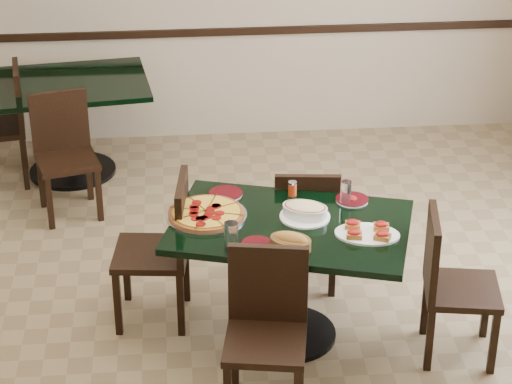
{
  "coord_description": "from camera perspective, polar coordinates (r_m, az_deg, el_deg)",
  "views": [
    {
      "loc": [
        -0.47,
        -4.98,
        3.42
      ],
      "look_at": [
        -0.01,
        0.0,
        0.85
      ],
      "focal_mm": 70.0,
      "sensor_mm": 36.0,
      "label": 1
    }
  ],
  "objects": [
    {
      "name": "floor",
      "position": [
        6.06,
        0.14,
        -7.18
      ],
      "size": [
        5.5,
        5.5,
        0.0
      ],
      "primitive_type": "plane",
      "color": "olive",
      "rests_on": "ground"
    },
    {
      "name": "side_plate_far_r",
      "position": [
        5.76,
        5.51,
        -0.43
      ],
      "size": [
        0.19,
        0.19,
        0.03
      ],
      "rotation": [
        0.0,
        0.0,
        -0.33
      ],
      "color": "white",
      "rests_on": "main_table"
    },
    {
      "name": "back_table",
      "position": [
        7.7,
        -10.73,
        4.63
      ],
      "size": [
        1.32,
        1.03,
        0.75
      ],
      "rotation": [
        0.0,
        0.0,
        0.12
      ],
      "color": "black",
      "rests_on": "floor"
    },
    {
      "name": "side_plate_far_l",
      "position": [
        5.81,
        -1.74,
        -0.09
      ],
      "size": [
        0.2,
        0.2,
        0.02
      ],
      "rotation": [
        0.0,
        0.0,
        -0.37
      ],
      "color": "white",
      "rests_on": "main_table"
    },
    {
      "name": "chair_left",
      "position": [
        5.82,
        -5.23,
        -2.92
      ],
      "size": [
        0.47,
        0.47,
        0.91
      ],
      "rotation": [
        0.0,
        0.0,
        -1.69
      ],
      "color": "black",
      "rests_on": "floor"
    },
    {
      "name": "back_chair_left",
      "position": [
        7.68,
        -14.08,
        4.1
      ],
      "size": [
        0.48,
        0.48,
        0.91
      ],
      "rotation": [
        0.0,
        0.0,
        -1.43
      ],
      "color": "black",
      "rests_on": "floor"
    },
    {
      "name": "bruschetta_platter",
      "position": [
        5.41,
        6.38,
        -2.27
      ],
      "size": [
        0.4,
        0.32,
        0.05
      ],
      "rotation": [
        0.0,
        0.0,
        -0.25
      ],
      "color": "white",
      "rests_on": "main_table"
    },
    {
      "name": "main_table",
      "position": [
        5.6,
        1.94,
        -3.45
      ],
      "size": [
        1.49,
        1.18,
        0.75
      ],
      "rotation": [
        0.0,
        0.0,
        -0.29
      ],
      "color": "black",
      "rests_on": "floor"
    },
    {
      "name": "napkin_setting",
      "position": [
        5.24,
        0.3,
        -3.39
      ],
      "size": [
        0.16,
        0.16,
        0.01
      ],
      "rotation": [
        0.0,
        0.0,
        -0.2
      ],
      "color": "white",
      "rests_on": "main_table"
    },
    {
      "name": "chair_right",
      "position": [
        5.61,
        10.95,
        -4.91
      ],
      "size": [
        0.47,
        0.47,
        0.87
      ],
      "rotation": [
        0.0,
        0.0,
        1.4
      ],
      "color": "black",
      "rests_on": "floor"
    },
    {
      "name": "pepperoni_pizza",
      "position": [
        5.58,
        -2.86,
        -1.23
      ],
      "size": [
        0.46,
        0.46,
        0.04
      ],
      "rotation": [
        0.0,
        0.0,
        -0.33
      ],
      "color": "silver",
      "rests_on": "main_table"
    },
    {
      "name": "water_glass_a",
      "position": [
        5.71,
        5.15,
        -0.02
      ],
      "size": [
        0.06,
        0.06,
        0.14
      ],
      "primitive_type": "cylinder",
      "color": "white",
      "rests_on": "main_table"
    },
    {
      "name": "back_chair_near",
      "position": [
        7.17,
        -10.9,
        2.51
      ],
      "size": [
        0.5,
        0.5,
        0.87
      ],
      "rotation": [
        0.0,
        0.0,
        0.26
      ],
      "color": "black",
      "rests_on": "floor"
    },
    {
      "name": "bread_basket",
      "position": [
        5.26,
        2.0,
        -2.86
      ],
      "size": [
        0.27,
        0.24,
        0.1
      ],
      "rotation": [
        0.0,
        0.0,
        -0.49
      ],
      "color": "brown",
      "rests_on": "main_table"
    },
    {
      "name": "water_glass_b",
      "position": [
        5.22,
        -1.43,
        -2.55
      ],
      "size": [
        0.07,
        0.07,
        0.16
      ],
      "primitive_type": "cylinder",
      "color": "white",
      "rests_on": "main_table"
    },
    {
      "name": "chair_far",
      "position": [
        6.11,
        2.88,
        -1.78
      ],
      "size": [
        0.43,
        0.43,
        0.84
      ],
      "rotation": [
        0.0,
        0.0,
        3.04
      ],
      "color": "black",
      "rests_on": "floor"
    },
    {
      "name": "side_plate_near",
      "position": [
        5.3,
        0.05,
        -2.99
      ],
      "size": [
        0.16,
        0.16,
        0.02
      ],
      "rotation": [
        0.0,
        0.0,
        0.05
      ],
      "color": "white",
      "rests_on": "main_table"
    },
    {
      "name": "chair_near",
      "position": [
        5.15,
        0.61,
        -7.45
      ],
      "size": [
        0.48,
        0.48,
        0.88
      ],
      "rotation": [
        0.0,
        0.0,
        -0.17
      ],
      "color": "black",
      "rests_on": "floor"
    },
    {
      "name": "lasagna_casserole",
      "position": [
        5.55,
        2.81,
        -1.06
      ],
      "size": [
        0.3,
        0.28,
        0.09
      ],
      "rotation": [
        0.0,
        0.0,
        -0.41
      ],
      "color": "white",
      "rests_on": "main_table"
    },
    {
      "name": "pepper_shaker",
      "position": [
        5.79,
        2.09,
        0.21
      ],
      "size": [
        0.05,
        0.05,
        0.09
      ],
      "color": "red",
      "rests_on": "main_table"
    },
    {
      "name": "room_shell",
      "position": [
        7.23,
        7.05,
        8.86
      ],
      "size": [
        5.5,
        5.5,
        5.5
      ],
      "color": "silver",
      "rests_on": "floor"
    }
  ]
}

